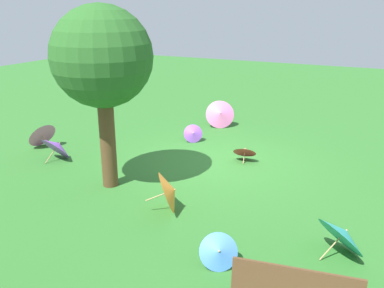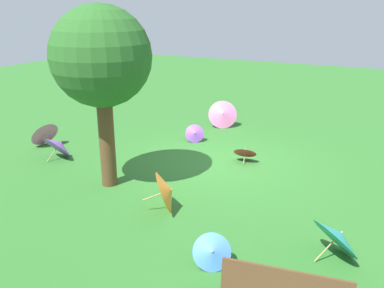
{
  "view_description": "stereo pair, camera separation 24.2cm",
  "coord_description": "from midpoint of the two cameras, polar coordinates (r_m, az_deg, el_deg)",
  "views": [
    {
      "loc": [
        -3.92,
        9.38,
        3.95
      ],
      "look_at": [
        0.43,
        0.54,
        0.6
      ],
      "focal_mm": 38.46,
      "sensor_mm": 36.0,
      "label": 1
    },
    {
      "loc": [
        -4.14,
        9.27,
        3.95
      ],
      "look_at": [
        0.43,
        0.54,
        0.6
      ],
      "focal_mm": 38.46,
      "sensor_mm": 36.0,
      "label": 2
    }
  ],
  "objects": [
    {
      "name": "parasol_purple_0",
      "position": [
        11.54,
        -18.73,
        -0.26
      ],
      "size": [
        1.0,
        0.91,
        0.76
      ],
      "color": "tan",
      "rests_on": "ground"
    },
    {
      "name": "parasol_pink_1",
      "position": [
        12.75,
        -20.75,
        1.34
      ],
      "size": [
        0.82,
        0.95,
        0.79
      ],
      "color": "tan",
      "rests_on": "ground"
    },
    {
      "name": "parasol_pink_0",
      "position": [
        13.86,
        3.43,
        4.21
      ],
      "size": [
        1.13,
        1.03,
        0.94
      ],
      "color": "tan",
      "rests_on": "ground"
    },
    {
      "name": "parasol_red_2",
      "position": [
        10.93,
        6.7,
        -0.94
      ],
      "size": [
        0.7,
        0.66,
        0.52
      ],
      "color": "tan",
      "rests_on": "ground"
    },
    {
      "name": "ground",
      "position": [
        10.9,
        2.63,
        -2.49
      ],
      "size": [
        40.0,
        40.0,
        0.0
      ],
      "primitive_type": "plane",
      "color": "#2D6B28"
    },
    {
      "name": "parasol_teal_0",
      "position": [
        7.27,
        19.31,
        -11.7
      ],
      "size": [
        1.14,
        1.13,
        0.78
      ],
      "color": "tan",
      "rests_on": "ground"
    },
    {
      "name": "parasol_blue_0",
      "position": [
        6.65,
        2.66,
        -14.67
      ],
      "size": [
        0.77,
        0.71,
        0.57
      ],
      "color": "tan",
      "rests_on": "ground"
    },
    {
      "name": "shade_tree",
      "position": [
        8.97,
        -13.14,
        11.41
      ],
      "size": [
        2.15,
        2.15,
        4.0
      ],
      "color": "brown",
      "rests_on": "ground"
    },
    {
      "name": "parasol_purple_1",
      "position": [
        12.36,
        -0.4,
        1.49
      ],
      "size": [
        0.67,
        0.63,
        0.56
      ],
      "color": "tan",
      "rests_on": "ground"
    },
    {
      "name": "parasol_orange_0",
      "position": [
        8.22,
        -3.82,
        -6.55
      ],
      "size": [
        0.86,
        0.98,
        0.88
      ],
      "color": "tan",
      "rests_on": "ground"
    }
  ]
}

